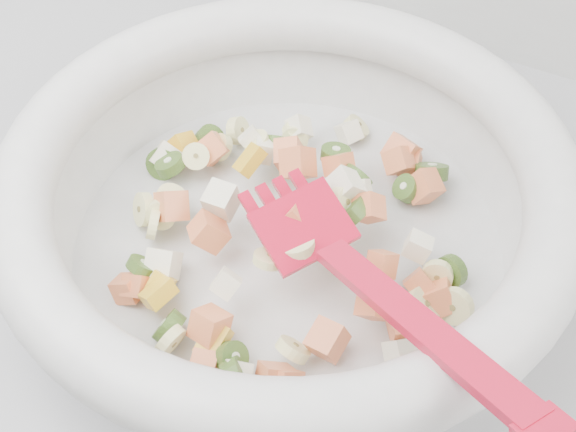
% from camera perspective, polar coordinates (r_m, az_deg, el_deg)
% --- Properties ---
extents(mixing_bowl, '(0.44, 0.43, 0.14)m').
position_cam_1_polar(mixing_bowl, '(0.59, 0.01, 0.96)').
color(mixing_bowl, silver).
rests_on(mixing_bowl, counter).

